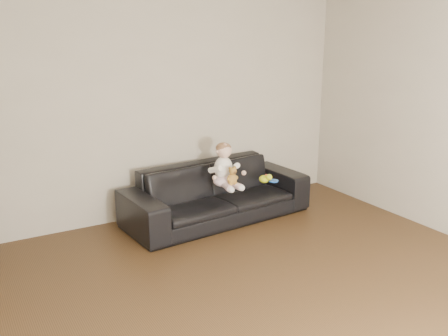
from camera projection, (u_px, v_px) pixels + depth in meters
floor at (298, 326)px, 3.80m from camera, size 5.50×5.50×0.00m
wall_back at (154, 108)px, 5.74m from camera, size 5.00×0.00×5.00m
sofa at (217, 193)px, 5.85m from camera, size 2.26×1.04×0.64m
baby at (225, 168)px, 5.68m from camera, size 0.35×0.43×0.51m
teddy_bear at (232, 176)px, 5.57m from camera, size 0.13×0.13×0.21m
toy_green at (264, 179)px, 5.87m from camera, size 0.11×0.13×0.09m
toy_rattle at (266, 178)px, 5.93m from camera, size 0.10×0.10×0.08m
toy_blue_disc at (274, 181)px, 5.93m from camera, size 0.14×0.14×0.02m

